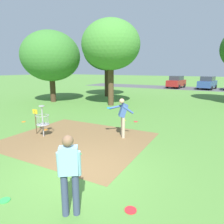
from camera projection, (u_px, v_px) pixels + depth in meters
name	position (u px, v px, depth m)	size (l,w,h in m)	color
ground_plane	(79.00, 172.00, 5.86)	(160.00, 160.00, 0.00)	#518438
dirt_tee_pad	(77.00, 140.00, 8.56)	(5.68, 4.90, 0.01)	brown
disc_golf_basket	(42.00, 120.00, 8.85)	(0.98, 0.58, 1.39)	#9E9EA3
player_foreground_watching	(69.00, 171.00, 3.98)	(0.48, 0.45, 1.71)	#384260
player_throwing	(123.00, 115.00, 8.68)	(1.14, 0.57, 1.71)	tan
frisbee_near_basket	(5.00, 200.00, 4.60)	(0.24, 0.24, 0.02)	green
frisbee_by_tee	(46.00, 130.00, 9.92)	(0.20, 0.20, 0.02)	orange
frisbee_mid_grass	(131.00, 210.00, 4.29)	(0.26, 0.26, 0.02)	red
frisbee_far_left	(24.00, 122.00, 11.39)	(0.21, 0.21, 0.02)	orange
frisbee_far_right	(136.00, 122.00, 11.42)	(0.22, 0.22, 0.02)	red
frisbee_scattered_a	(78.00, 154.00, 7.08)	(0.23, 0.23, 0.02)	green
frisbee_scattered_b	(124.00, 120.00, 11.73)	(0.21, 0.21, 0.02)	gold
tree_near_right	(111.00, 45.00, 15.61)	(4.53, 4.53, 6.66)	#4C3823
tree_mid_left	(107.00, 50.00, 20.96)	(4.88, 4.88, 6.88)	#422D1E
tree_mid_right	(51.00, 56.00, 17.53)	(5.04, 5.04, 6.13)	#422D1E
parking_lot_strip	(195.00, 89.00, 30.35)	(36.00, 6.00, 0.01)	#4C4C51
parked_car_leftmost	(176.00, 82.00, 31.22)	(2.38, 4.40, 1.84)	maroon
parked_car_center_left	(207.00, 83.00, 29.26)	(2.50, 4.45, 1.84)	#2D4784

